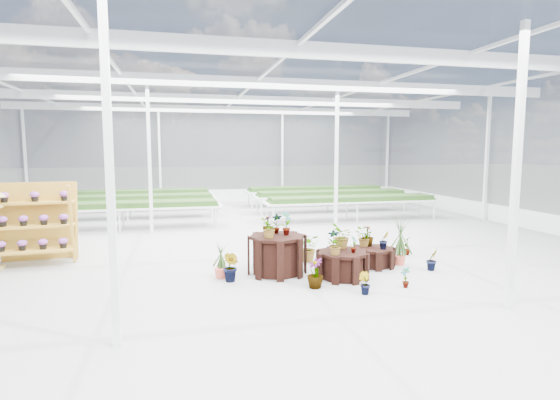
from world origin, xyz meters
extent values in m
plane|color=gray|center=(0.00, 0.00, 0.00)|extent=(24.00, 24.00, 0.00)
cylinder|color=black|center=(-0.21, -1.20, 0.40)|extent=(1.31, 1.31, 0.81)
cylinder|color=black|center=(0.99, -1.80, 0.27)|extent=(1.18, 1.18, 0.54)
cylinder|color=black|center=(1.99, -1.10, 0.21)|extent=(1.07, 1.07, 0.41)
imported|color=#243F18|center=(-0.37, -1.07, 1.01)|extent=(0.33, 0.33, 0.41)
imported|color=#243F18|center=(-0.03, -1.23, 1.06)|extent=(0.32, 0.32, 0.52)
imported|color=#243F18|center=(-0.17, -0.98, 1.02)|extent=(0.25, 0.19, 0.43)
imported|color=#243F18|center=(-0.44, -1.48, 1.01)|extent=(0.45, 0.47, 0.41)
imported|color=#243F18|center=(0.80, -1.78, 0.77)|extent=(0.28, 0.23, 0.46)
imported|color=#243F18|center=(1.16, -1.95, 0.72)|extent=(0.22, 0.23, 0.36)
imported|color=#243F18|center=(1.07, -1.55, 0.80)|extent=(0.54, 0.58, 0.52)
imported|color=#243F18|center=(0.76, -2.04, 0.72)|extent=(0.40, 0.37, 0.36)
imported|color=#243F18|center=(1.81, -0.94, 0.62)|extent=(0.50, 0.49, 0.42)
imported|color=#243F18|center=(2.15, -1.28, 0.61)|extent=(0.25, 0.21, 0.40)
imported|color=#243F18|center=(1.94, -0.89, 0.65)|extent=(0.29, 0.29, 0.47)
imported|color=#243F18|center=(-1.21, -1.57, 0.31)|extent=(0.41, 0.43, 0.61)
imported|color=#243F18|center=(0.27, -2.28, 0.28)|extent=(0.38, 0.38, 0.56)
imported|color=#243F18|center=(1.01, -2.82, 0.20)|extent=(0.25, 0.27, 0.40)
imported|color=#243F18|center=(1.91, -2.65, 0.20)|extent=(0.17, 0.22, 0.39)
imported|color=#243F18|center=(3.06, -1.71, 0.24)|extent=(0.32, 0.30, 0.48)
imported|color=#243F18|center=(3.25, -0.34, 0.25)|extent=(0.31, 0.30, 0.50)
imported|color=#243F18|center=(0.71, -0.38, 0.32)|extent=(0.74, 0.70, 0.65)
imported|color=#243F18|center=(-0.18, -0.65, 0.32)|extent=(0.42, 0.42, 0.63)
camera|label=1|loc=(-2.16, -9.81, 2.55)|focal=28.00mm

